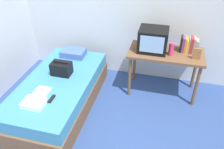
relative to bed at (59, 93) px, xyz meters
The scene contains 12 objects.
wall_back 1.86m from the bed, 55.19° to the left, with size 5.20×0.10×2.60m, color silver.
bed is the anchor object (origin of this frame).
desk 1.77m from the bed, 26.72° to the left, with size 1.16×0.60×0.77m.
tv 1.67m from the bed, 30.43° to the left, with size 0.44×0.39×0.36m.
water_bottle 1.85m from the bed, 23.11° to the left, with size 0.07×0.07×0.20m, color #E53372.
book_row 2.15m from the bed, 24.80° to the left, with size 0.26×0.17×0.25m.
picture_frame 2.16m from the bed, 18.24° to the left, with size 0.11×0.02×0.18m, color olive.
pillow 0.81m from the bed, 93.20° to the left, with size 0.40×0.29×0.11m, color #4766AD.
handbag 0.39m from the bed, 89.30° to the left, with size 0.30×0.20×0.23m.
magazine 0.44m from the bed, 104.32° to the right, with size 0.21×0.29×0.01m, color white.
remote_dark 0.52m from the bed, 73.86° to the right, with size 0.04×0.16×0.02m, color black.
folded_towel 0.66m from the bed, 94.03° to the right, with size 0.28×0.22×0.07m, color white.
Camera 1 is at (0.62, -1.76, 2.50)m, focal length 36.73 mm.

